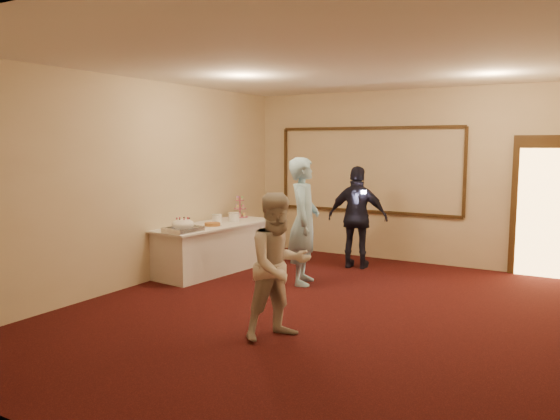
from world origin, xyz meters
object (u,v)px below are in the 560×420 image
at_px(buffet_table, 214,247).
at_px(plate_stack_a, 217,219).
at_px(plate_stack_b, 234,217).
at_px(pavlova_tray, 183,226).
at_px(guest, 358,217).
at_px(cupcake_stand, 240,209).
at_px(tart, 212,225).
at_px(woman, 279,266).
at_px(man, 304,221).

distance_m(buffet_table, plate_stack_a, 0.48).
height_order(plate_stack_a, plate_stack_b, plate_stack_b).
height_order(pavlova_tray, guest, guest).
relative_size(buffet_table, cupcake_stand, 5.67).
bearing_deg(pavlova_tray, tart, 86.24).
distance_m(plate_stack_b, guest, 2.07).
bearing_deg(plate_stack_b, guest, 27.75).
distance_m(plate_stack_b, woman, 3.49).
xyz_separation_m(cupcake_stand, plate_stack_b, (0.23, -0.52, -0.07)).
distance_m(buffet_table, plate_stack_b, 0.63).
relative_size(cupcake_stand, plate_stack_b, 2.21).
bearing_deg(buffet_table, woman, -40.87).
relative_size(pavlova_tray, tart, 2.05).
bearing_deg(guest, buffet_table, 26.94).
bearing_deg(guest, plate_stack_a, 23.42).
height_order(pavlova_tray, man, man).
distance_m(plate_stack_a, guest, 2.33).
height_order(cupcake_stand, woman, woman).
bearing_deg(guest, woman, 90.30).
bearing_deg(buffet_table, tart, -55.90).
height_order(tart, guest, guest).
bearing_deg(woman, plate_stack_a, 76.78).
relative_size(plate_stack_a, tart, 0.59).
distance_m(pavlova_tray, cupcake_stand, 1.81).
bearing_deg(man, pavlova_tray, 99.89).
height_order(cupcake_stand, plate_stack_a, cupcake_stand).
height_order(pavlova_tray, cupcake_stand, cupcake_stand).
xyz_separation_m(cupcake_stand, man, (1.77, -0.93, 0.02)).
distance_m(pavlova_tray, man, 1.79).
relative_size(buffet_table, woman, 1.49).
relative_size(tart, woman, 0.19).
xyz_separation_m(pavlova_tray, cupcake_stand, (-0.21, 1.80, 0.06)).
height_order(cupcake_stand, tart, cupcake_stand).
distance_m(plate_stack_a, plate_stack_b, 0.31).
height_order(pavlova_tray, tart, pavlova_tray).
bearing_deg(guest, cupcake_stand, 3.71).
xyz_separation_m(cupcake_stand, woman, (2.60, -3.09, -0.14)).
bearing_deg(cupcake_stand, plate_stack_a, -84.52).
relative_size(buffet_table, plate_stack_a, 13.54).
distance_m(cupcake_stand, guest, 2.11).
xyz_separation_m(plate_stack_a, woman, (2.52, -2.30, -0.06)).
xyz_separation_m(buffet_table, plate_stack_a, (-0.04, 0.15, 0.45)).
distance_m(buffet_table, tart, 0.48).
bearing_deg(man, plate_stack_b, 55.76).
distance_m(pavlova_tray, guest, 2.91).
xyz_separation_m(cupcake_stand, tart, (0.25, -1.14, -0.12)).
height_order(plate_stack_b, woman, woman).
bearing_deg(cupcake_stand, tart, -77.51).
bearing_deg(tart, plate_stack_a, 116.57).
bearing_deg(plate_stack_a, man, -4.83).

